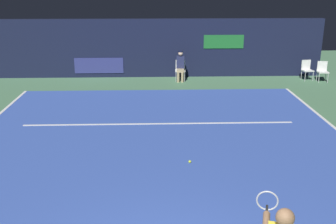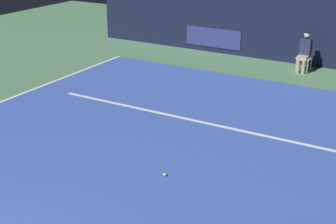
{
  "view_description": "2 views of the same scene",
  "coord_description": "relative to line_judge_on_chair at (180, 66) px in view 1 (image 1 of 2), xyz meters",
  "views": [
    {
      "loc": [
        -0.12,
        -4.25,
        4.23
      ],
      "look_at": [
        0.23,
        5.92,
        0.87
      ],
      "focal_mm": 42.79,
      "sensor_mm": 36.0,
      "label": 1
    },
    {
      "loc": [
        5.04,
        -2.72,
        4.68
      ],
      "look_at": [
        0.02,
        5.86,
        0.77
      ],
      "focal_mm": 52.82,
      "sensor_mm": 36.0,
      "label": 2
    }
  ],
  "objects": [
    {
      "name": "line_service",
      "position": [
        -1.01,
        -5.54,
        -0.67
      ],
      "size": [
        8.3,
        0.1,
        0.01
      ],
      "primitive_type": "cube",
      "color": "white",
      "rests_on": "court_surface"
    },
    {
      "name": "courtside_chair_near",
      "position": [
        5.61,
        0.01,
        -0.18
      ],
      "size": [
        0.49,
        0.47,
        0.88
      ],
      "color": "white",
      "rests_on": "ground"
    },
    {
      "name": "back_wall",
      "position": [
        -1.01,
        0.95,
        0.61
      ],
      "size": [
        15.02,
        0.33,
        2.6
      ],
      "color": "#141933",
      "rests_on": "ground"
    },
    {
      "name": "tennis_ball",
      "position": [
        -0.3,
        -8.34,
        -0.64
      ],
      "size": [
        0.07,
        0.07,
        0.07
      ],
      "primitive_type": "sphere",
      "color": "#CCE033",
      "rests_on": "court_surface"
    },
    {
      "name": "ground_plane",
      "position": [
        -1.01,
        -7.7,
        -0.69
      ],
      "size": [
        30.79,
        30.79,
        0.0
      ],
      "primitive_type": "plane",
      "color": "#4C7A56"
    },
    {
      "name": "courtside_chair_far",
      "position": [
        6.18,
        -0.31,
        -0.18
      ],
      "size": [
        0.48,
        0.46,
        0.88
      ],
      "color": "white",
      "rests_on": "ground"
    },
    {
      "name": "court_surface",
      "position": [
        -1.01,
        -7.7,
        -0.68
      ],
      "size": [
        10.64,
        12.37,
        0.01
      ],
      "primitive_type": "cube",
      "color": "#3856B2",
      "rests_on": "ground"
    },
    {
      "name": "line_judge_on_chair",
      "position": [
        0.0,
        0.0,
        0.0
      ],
      "size": [
        0.47,
        0.55,
        1.32
      ],
      "color": "white",
      "rests_on": "ground"
    }
  ]
}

